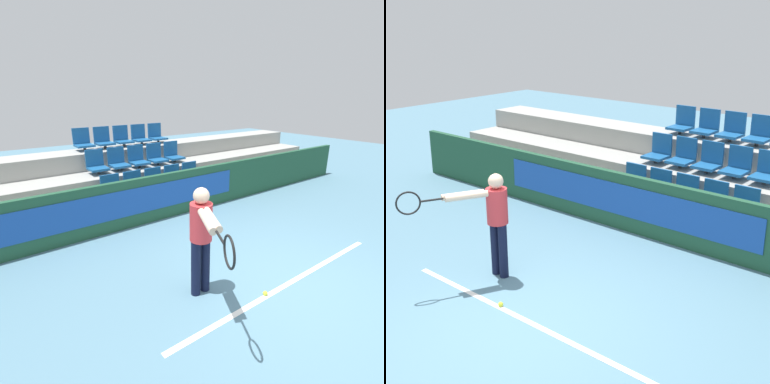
{
  "view_description": "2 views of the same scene",
  "coord_description": "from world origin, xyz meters",
  "views": [
    {
      "loc": [
        -3.36,
        -2.07,
        2.65
      ],
      "look_at": [
        -0.52,
        1.77,
        1.08
      ],
      "focal_mm": 28.0,
      "sensor_mm": 36.0,
      "label": 1
    },
    {
      "loc": [
        4.21,
        -3.9,
        3.62
      ],
      "look_at": [
        -0.66,
        1.9,
        1.08
      ],
      "focal_mm": 50.0,
      "sensor_mm": 36.0,
      "label": 2
    }
  ],
  "objects": [
    {
      "name": "stadium_chair_9",
      "position": [
        1.07,
        4.82,
        1.07
      ],
      "size": [
        0.43,
        0.45,
        0.55
      ],
      "color": "#333333",
      "rests_on": "bleacher_tier_middle"
    },
    {
      "name": "stadium_chair_13",
      "position": [
        0.54,
        5.69,
        1.49
      ],
      "size": [
        0.43,
        0.45,
        0.55
      ],
      "color": "#333333",
      "rests_on": "bleacher_tier_back"
    },
    {
      "name": "stadium_chair_5",
      "position": [
        -1.07,
        4.82,
        1.07
      ],
      "size": [
        0.43,
        0.45,
        0.55
      ],
      "color": "#333333",
      "rests_on": "bleacher_tier_middle"
    },
    {
      "name": "stadium_chair_11",
      "position": [
        -0.54,
        5.69,
        1.49
      ],
      "size": [
        0.43,
        0.45,
        0.55
      ],
      "color": "#333333",
      "rests_on": "bleacher_tier_back"
    },
    {
      "name": "court_baseline",
      "position": [
        0.0,
        0.1,
        0.0
      ],
      "size": [
        4.29,
        0.08,
        0.01
      ],
      "color": "white",
      "rests_on": "ground"
    },
    {
      "name": "bleacher_tier_back",
      "position": [
        0.0,
        5.57,
        0.64
      ],
      "size": [
        12.25,
        0.87,
        1.28
      ],
      "color": "#9E9E99",
      "rests_on": "ground"
    },
    {
      "name": "stadium_chair_6",
      "position": [
        -0.54,
        4.82,
        1.07
      ],
      "size": [
        0.43,
        0.45,
        0.55
      ],
      "color": "#333333",
      "rests_on": "bleacher_tier_middle"
    },
    {
      "name": "bleacher_tier_middle",
      "position": [
        0.0,
        4.69,
        0.43
      ],
      "size": [
        12.25,
        0.87,
        0.85
      ],
      "color": "#9E9E99",
      "rests_on": "ground"
    },
    {
      "name": "stadium_chair_8",
      "position": [
        0.54,
        4.82,
        1.07
      ],
      "size": [
        0.43,
        0.45,
        0.55
      ],
      "color": "#333333",
      "rests_on": "bleacher_tier_middle"
    },
    {
      "name": "bleacher_tier_front",
      "position": [
        0.0,
        3.82,
        0.21
      ],
      "size": [
        12.25,
        0.87,
        0.43
      ],
      "color": "#9E9E99",
      "rests_on": "ground"
    },
    {
      "name": "stadium_chair_14",
      "position": [
        1.07,
        5.69,
        1.49
      ],
      "size": [
        0.43,
        0.45,
        0.55
      ],
      "color": "#333333",
      "rests_on": "bleacher_tier_back"
    },
    {
      "name": "ground_plane",
      "position": [
        0.0,
        0.0,
        0.0
      ],
      "size": [
        30.0,
        30.0,
        0.0
      ],
      "primitive_type": "plane",
      "color": "slate"
    },
    {
      "name": "tennis_ball",
      "position": [
        -0.48,
        0.13,
        0.03
      ],
      "size": [
        0.07,
        0.07,
        0.07
      ],
      "color": "#CCDB33",
      "rests_on": "ground"
    },
    {
      "name": "tennis_player",
      "position": [
        -1.18,
        0.66,
        0.94
      ],
      "size": [
        0.74,
        1.36,
        1.53
      ],
      "rotation": [
        0.0,
        0.0,
        -0.45
      ],
      "color": "black",
      "rests_on": "ground"
    },
    {
      "name": "stadium_chair_7",
      "position": [
        0.0,
        4.82,
        1.07
      ],
      "size": [
        0.43,
        0.45,
        0.55
      ],
      "color": "#333333",
      "rests_on": "bleacher_tier_middle"
    },
    {
      "name": "stadium_chair_1",
      "position": [
        -0.54,
        3.95,
        0.64
      ],
      "size": [
        0.43,
        0.45,
        0.55
      ],
      "color": "#333333",
      "rests_on": "bleacher_tier_front"
    },
    {
      "name": "stadium_chair_2",
      "position": [
        0.0,
        3.95,
        0.64
      ],
      "size": [
        0.43,
        0.45,
        0.55
      ],
      "color": "#333333",
      "rests_on": "bleacher_tier_front"
    },
    {
      "name": "barrier_wall",
      "position": [
        -0.03,
        3.3,
        0.51
      ],
      "size": [
        12.65,
        0.14,
        1.01
      ],
      "color": "#1E4C33",
      "rests_on": "ground"
    },
    {
      "name": "stadium_chair_10",
      "position": [
        -1.07,
        5.69,
        1.49
      ],
      "size": [
        0.43,
        0.45,
        0.55
      ],
      "color": "#333333",
      "rests_on": "bleacher_tier_back"
    },
    {
      "name": "stadium_chair_0",
      "position": [
        -1.07,
        3.95,
        0.64
      ],
      "size": [
        0.43,
        0.45,
        0.55
      ],
      "color": "#333333",
      "rests_on": "bleacher_tier_front"
    },
    {
      "name": "stadium_chair_3",
      "position": [
        0.54,
        3.95,
        0.64
      ],
      "size": [
        0.43,
        0.45,
        0.55
      ],
      "color": "#333333",
      "rests_on": "bleacher_tier_front"
    },
    {
      "name": "stadium_chair_4",
      "position": [
        1.07,
        3.95,
        0.64
      ],
      "size": [
        0.43,
        0.45,
        0.55
      ],
      "color": "#333333",
      "rests_on": "bleacher_tier_front"
    },
    {
      "name": "stadium_chair_12",
      "position": [
        0.0,
        5.69,
        1.49
      ],
      "size": [
        0.43,
        0.45,
        0.55
      ],
      "color": "#333333",
      "rests_on": "bleacher_tier_back"
    }
  ]
}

